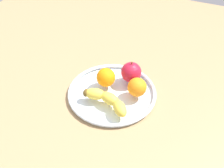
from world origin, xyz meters
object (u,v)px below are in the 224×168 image
fruit_bowl (112,93)px  apple (131,72)px  orange_back_left (106,77)px  banana (107,100)px  orange_front_right (137,87)px

fruit_bowl → apple: bearing=-116.4°
fruit_bowl → orange_back_left: (3.12, -2.00, 4.07)cm
banana → orange_front_right: size_ratio=2.79×
fruit_bowl → banana: banana is taller
orange_front_right → orange_back_left: size_ratio=0.98×
fruit_bowl → banana: bearing=99.4°
apple → orange_front_right: (-4.25, 5.80, -0.40)cm
banana → orange_back_left: size_ratio=2.73×
orange_front_right → orange_back_left: (11.14, -0.22, 0.07)cm
apple → orange_back_left: apple is taller
apple → orange_front_right: apple is taller
apple → orange_front_right: bearing=126.2°
banana → fruit_bowl: bearing=-65.7°
orange_front_right → fruit_bowl: bearing=12.5°
orange_front_right → apple: bearing=-53.8°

